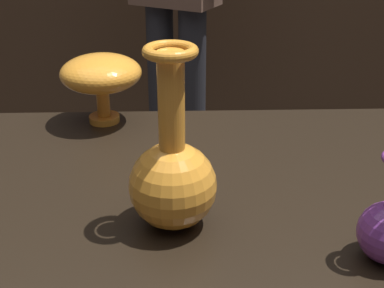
{
  "coord_description": "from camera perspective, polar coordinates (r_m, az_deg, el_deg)",
  "views": [
    {
      "loc": [
        -0.05,
        -0.7,
        1.22
      ],
      "look_at": [
        -0.03,
        -0.05,
        0.9
      ],
      "focal_mm": 48.69,
      "sensor_mm": 36.0,
      "label": 1
    }
  ],
  "objects": [
    {
      "name": "vase_centerpiece",
      "position": [
        0.7,
        -2.14,
        -3.47
      ],
      "size": [
        0.12,
        0.12,
        0.25
      ],
      "color": "orange",
      "rests_on": "display_plinth"
    },
    {
      "name": "vase_left_accent",
      "position": [
        1.04,
        -9.93,
        7.47
      ],
      "size": [
        0.16,
        0.16,
        0.14
      ],
      "color": "orange",
      "rests_on": "display_plinth"
    },
    {
      "name": "back_display_shelf",
      "position": [
        2.99,
        -0.79,
        11.92
      ],
      "size": [
        2.6,
        0.4,
        0.99
      ],
      "color": "#422D1E",
      "rests_on": "ground_plane"
    }
  ]
}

